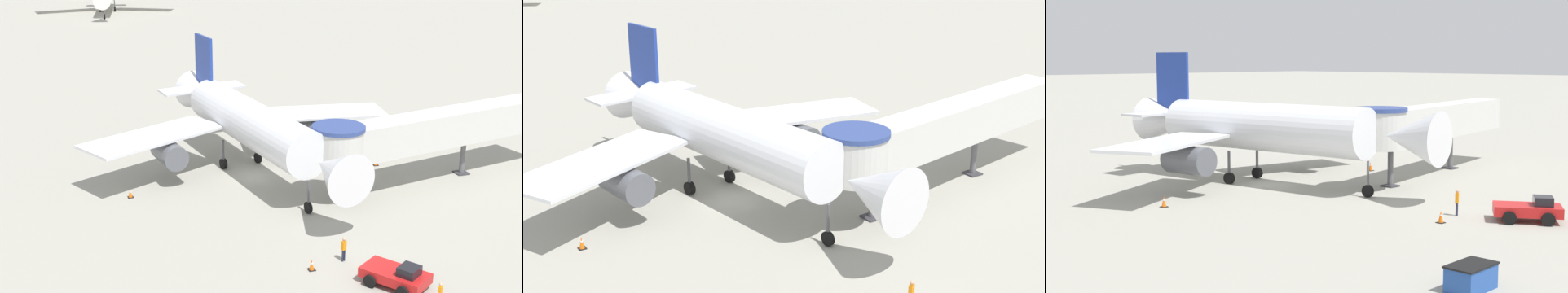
{
  "view_description": "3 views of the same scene",
  "coord_description": "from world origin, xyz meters",
  "views": [
    {
      "loc": [
        -18.1,
        -55.44,
        22.22
      ],
      "look_at": [
        -0.95,
        -5.17,
        4.39
      ],
      "focal_mm": 50.0,
      "sensor_mm": 36.0,
      "label": 1
    },
    {
      "loc": [
        -21.4,
        -39.65,
        19.32
      ],
      "look_at": [
        -0.14,
        -6.82,
        5.85
      ],
      "focal_mm": 50.0,
      "sensor_mm": 36.0,
      "label": 2
    },
    {
      "loc": [
        -37.72,
        -41.66,
        9.78
      ],
      "look_at": [
        -1.56,
        -5.93,
        3.67
      ],
      "focal_mm": 50.0,
      "sensor_mm": 36.0,
      "label": 3
    }
  ],
  "objects": [
    {
      "name": "traffic_cone_port_wing",
      "position": [
        -10.66,
        -1.51,
        0.36
      ],
      "size": [
        0.45,
        0.45,
        0.75
      ],
      "color": "black",
      "rests_on": "ground_plane"
    },
    {
      "name": "traffic_cone_starboard_wing",
      "position": [
        11.28,
        -1.11,
        0.37
      ],
      "size": [
        0.47,
        0.47,
        0.78
      ],
      "color": "black",
      "rests_on": "ground_plane"
    },
    {
      "name": "ground_plane",
      "position": [
        0.0,
        0.0,
        0.0
      ],
      "size": [
        800.0,
        800.0,
        0.0
      ],
      "primitive_type": "plane",
      "color": "#9E9B8E"
    },
    {
      "name": "pushback_tug_red",
      "position": [
        2.43,
        -20.89,
        0.74
      ],
      "size": [
        3.96,
        4.51,
        1.57
      ],
      "rotation": [
        0.0,
        0.0,
        0.58
      ],
      "color": "red",
      "rests_on": "ground_plane"
    },
    {
      "name": "traffic_cone_near_nose",
      "position": [
        -1.67,
        -17.34,
        0.36
      ],
      "size": [
        0.46,
        0.46,
        0.75
      ],
      "color": "black",
      "rests_on": "ground_plane"
    },
    {
      "name": "main_airplane",
      "position": [
        0.12,
        1.02,
        4.38
      ],
      "size": [
        28.7,
        28.77,
        10.4
      ],
      "rotation": [
        0.0,
        0.0,
        0.14
      ],
      "color": "silver",
      "rests_on": "ground_plane"
    },
    {
      "name": "ground_crew_marshaller",
      "position": [
        0.77,
        -16.87,
        0.97
      ],
      "size": [
        0.37,
        0.29,
        1.67
      ],
      "rotation": [
        0.0,
        0.0,
        3.53
      ],
      "color": "#1E2338",
      "rests_on": "ground_plane"
    },
    {
      "name": "jet_bridge",
      "position": [
        12.71,
        -6.17,
        4.54
      ],
      "size": [
        23.76,
        7.11,
        6.22
      ],
      "rotation": [
        0.0,
        0.0,
        0.17
      ],
      "color": "silver",
      "rests_on": "ground_plane"
    }
  ]
}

